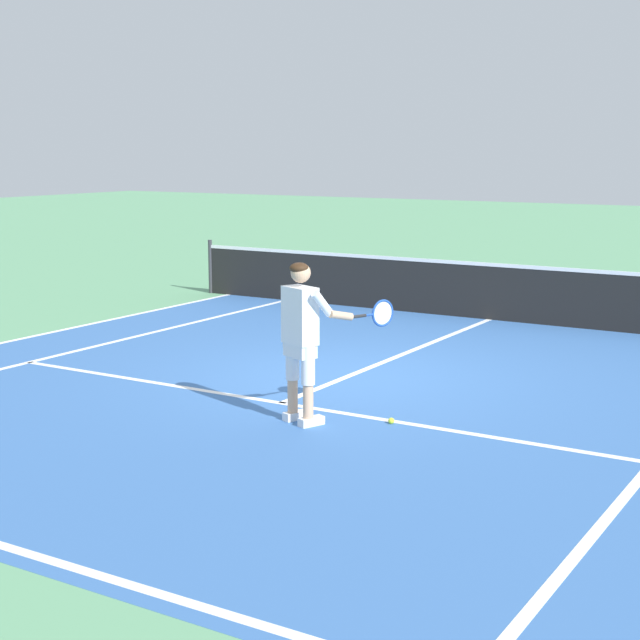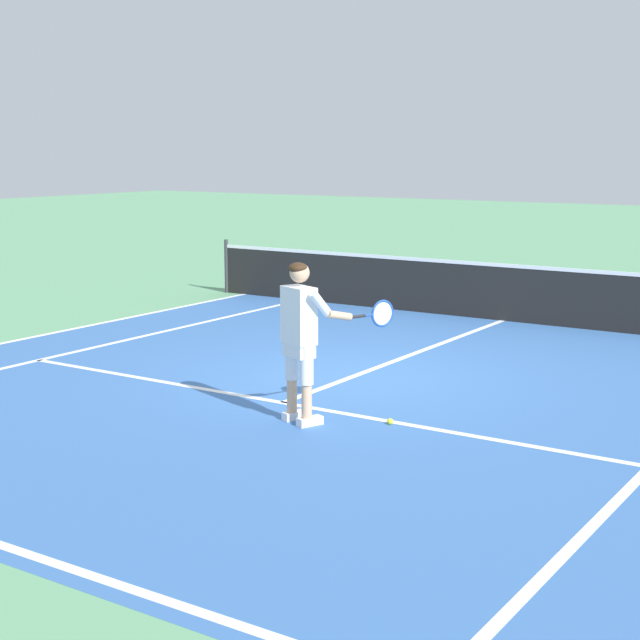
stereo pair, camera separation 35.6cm
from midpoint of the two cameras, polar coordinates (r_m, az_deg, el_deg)
ground_plane at (r=12.33m, az=0.82°, el=-3.36°), size 80.00×80.00×0.00m
court_inner_surface at (r=11.88m, az=-0.50°, el=-3.87°), size 10.98×11.21×0.00m
line_service at (r=11.07m, az=-3.22°, el=-4.92°), size 8.23×0.10×0.01m
line_centre_service at (r=13.75m, az=4.34°, el=-1.96°), size 0.10×6.40×0.01m
line_singles_left at (r=14.42m, az=-14.55°, el=-1.69°), size 0.10×10.81×0.01m
line_doubles_left at (r=15.42m, az=-18.12°, el=-1.12°), size 0.10×10.81×0.01m
tennis_net at (r=16.54m, az=9.40°, el=1.72°), size 11.96×0.08×1.07m
tennis_player at (r=10.07m, az=-2.04°, el=-0.67°), size 0.95×0.99×1.71m
tennis_ball_near_feet at (r=10.26m, az=3.23°, el=-5.96°), size 0.07×0.07×0.07m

